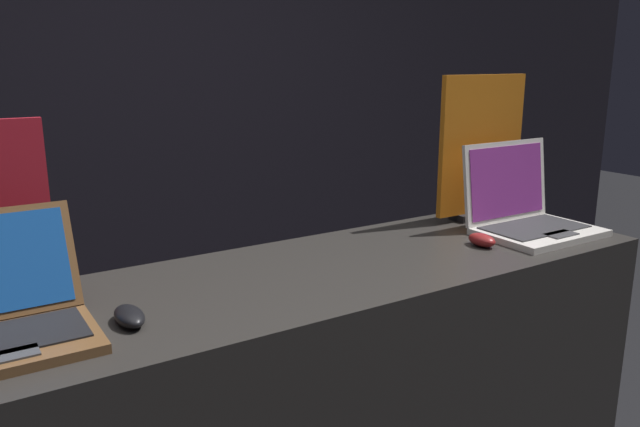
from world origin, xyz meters
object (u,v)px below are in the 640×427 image
object	(u,v)px
laptop_front	(1,313)
mouse_front	(129,316)
mouse_back	(482,240)
promo_stand_back	(481,151)
laptop_back	(526,212)

from	to	relation	value
laptop_front	mouse_front	size ratio (longest dim) A/B	2.89
mouse_front	laptop_front	bearing A→B (deg)	165.71
laptop_front	mouse_front	distance (m)	0.24
mouse_back	promo_stand_back	xyz separation A→B (m)	(0.24, 0.25, 0.21)
mouse_back	laptop_front	bearing A→B (deg)	177.45
laptop_front	mouse_front	bearing A→B (deg)	-14.29
laptop_back	promo_stand_back	world-z (taller)	promo_stand_back
mouse_front	mouse_back	xyz separation A→B (m)	(1.03, 0.00, 0.00)
laptop_back	mouse_back	distance (m)	0.25
mouse_front	mouse_back	size ratio (longest dim) A/B	1.22
mouse_front	laptop_back	size ratio (longest dim) A/B	0.31
mouse_back	laptop_back	bearing A→B (deg)	10.28
promo_stand_back	mouse_back	bearing A→B (deg)	-133.84
mouse_back	mouse_front	bearing A→B (deg)	-179.87
laptop_back	mouse_front	bearing A→B (deg)	-177.95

